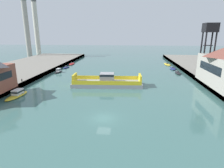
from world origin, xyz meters
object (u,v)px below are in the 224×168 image
at_px(chain_ferry, 107,82).
at_px(moored_boat_mid_left, 178,73).
at_px(moored_boat_upstream_a, 173,68).
at_px(moored_boat_near_right, 167,64).
at_px(smokestack_distant_a, 26,26).
at_px(moored_boat_near_left, 58,71).
at_px(moored_boat_far_right, 17,94).
at_px(moored_boat_mid_right, 66,67).
at_px(moored_boat_far_left, 72,64).
at_px(crane_tower, 210,34).
at_px(smokestack_distant_b, 36,26).

relative_size(chain_ferry, moored_boat_mid_left, 3.33).
height_order(moored_boat_mid_left, moored_boat_upstream_a, moored_boat_mid_left).
height_order(moored_boat_near_right, smokestack_distant_a, smokestack_distant_a).
xyz_separation_m(moored_boat_near_left, moored_boat_far_right, (0.43, -27.58, 0.01)).
relative_size(moored_boat_near_left, moored_boat_far_right, 0.69).
height_order(moored_boat_mid_right, moored_boat_far_left, moored_boat_far_left).
height_order(crane_tower, smokestack_distant_b, smokestack_distant_b).
relative_size(chain_ferry, moored_boat_far_right, 2.60).
bearing_deg(moored_boat_near_right, moored_boat_far_right, -131.67).
distance_m(chain_ferry, moored_boat_near_left, 26.41).
height_order(moored_boat_far_left, crane_tower, crane_tower).
relative_size(chain_ferry, moored_boat_near_left, 3.76).
xyz_separation_m(moored_boat_far_right, crane_tower, (49.68, 18.96, 13.60)).
xyz_separation_m(moored_boat_near_right, moored_boat_far_right, (-44.46, -49.96, 0.39)).
bearing_deg(chain_ferry, smokestack_distant_b, 128.32).
height_order(moored_boat_mid_left, moored_boat_far_right, moored_boat_far_right).
bearing_deg(moored_boat_near_right, smokestack_distant_a, 165.47).
bearing_deg(smokestack_distant_a, chain_ferry, -46.93).
bearing_deg(crane_tower, moored_boat_far_left, 151.48).
relative_size(moored_boat_far_right, crane_tower, 0.48).
xyz_separation_m(moored_boat_near_right, smokestack_distant_a, (-79.68, 20.66, 18.12)).
xyz_separation_m(chain_ferry, moored_boat_mid_left, (24.23, 18.69, -0.80)).
xyz_separation_m(moored_boat_mid_right, smokestack_distant_a, (-34.59, 33.62, 18.08)).
height_order(moored_boat_near_right, moored_boat_mid_left, moored_boat_mid_left).
height_order(chain_ferry, moored_boat_mid_left, chain_ferry).
height_order(moored_boat_near_left, moored_boat_far_right, moored_boat_far_right).
bearing_deg(moored_boat_far_right, chain_ferry, 28.93).
relative_size(moored_boat_far_right, smokestack_distant_a, 0.22).
bearing_deg(smokestack_distant_b, smokestack_distant_a, -99.62).
xyz_separation_m(moored_boat_near_left, moored_boat_mid_left, (44.96, 2.34, -0.28)).
distance_m(moored_boat_near_left, moored_boat_near_right, 50.16).
relative_size(moored_boat_far_left, smokestack_distant_b, 0.19).
bearing_deg(moored_boat_near_right, moored_boat_upstream_a, -88.62).
bearing_deg(smokestack_distant_b, moored_boat_mid_right, -52.14).
bearing_deg(smokestack_distant_a, crane_tower, -31.32).
bearing_deg(moored_boat_far_left, crane_tower, -28.52).
relative_size(moored_boat_mid_right, moored_boat_upstream_a, 0.72).
distance_m(moored_boat_upstream_a, crane_tower, 25.00).
bearing_deg(moored_boat_far_right, crane_tower, 20.89).
xyz_separation_m(moored_boat_near_left, smokestack_distant_a, (-34.79, 43.04, 17.74)).
height_order(moored_boat_near_left, moored_boat_upstream_a, moored_boat_near_left).
bearing_deg(moored_boat_near_right, moored_boat_mid_right, -163.97).
distance_m(moored_boat_near_right, moored_boat_mid_left, 20.05).
xyz_separation_m(moored_boat_mid_right, moored_boat_upstream_a, (45.36, 2.11, 0.00)).
xyz_separation_m(moored_boat_near_left, moored_boat_far_left, (-0.74, 19.01, -0.32)).
relative_size(moored_boat_near_right, smokestack_distant_b, 0.22).
bearing_deg(chain_ferry, moored_boat_mid_right, 129.08).
bearing_deg(moored_boat_upstream_a, crane_tower, -76.19).
bearing_deg(moored_boat_far_right, moored_boat_upstream_a, 41.17).
distance_m(moored_boat_near_left, moored_boat_upstream_a, 46.60).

